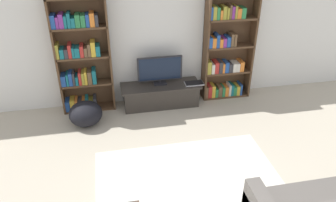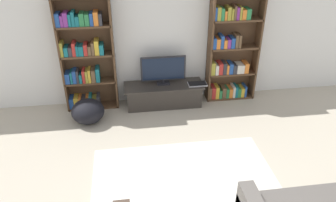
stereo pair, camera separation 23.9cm
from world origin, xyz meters
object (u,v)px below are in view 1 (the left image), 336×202
Objects in this scene: bookshelf_left at (82,58)px; laptop at (194,83)px; tv_stand at (161,95)px; bookshelf_right at (226,50)px; television at (160,70)px; beanbag_ottoman at (86,114)px.

bookshelf_left reaches higher than laptop.
bookshelf_left is at bearing 174.08° from tv_stand.
bookshelf_right is 2.50× the size of television.
bookshelf_right is 1.51m from tv_stand.
laptop is (0.63, -0.08, 0.22)m from tv_stand.
laptop is at bearing 9.58° from beanbag_ottoman.
beanbag_ottoman is (-1.40, -0.47, -0.51)m from television.
bookshelf_left is 3.64× the size of beanbag_ottoman.
bookshelf_right is 2.87m from beanbag_ottoman.
television is (1.39, -0.10, -0.31)m from bookshelf_left.
television is at bearing 90.00° from tv_stand.
television is 0.71m from laptop.
beanbag_ottoman is at bearing -168.16° from bookshelf_right.
bookshelf_right reaches higher than beanbag_ottoman.
beanbag_ottoman is at bearing -163.20° from tv_stand.
bookshelf_left is at bearing 175.96° from television.
laptop is at bearing -161.50° from bookshelf_right.
bookshelf_left is 1.00× the size of bookshelf_right.
laptop is at bearing -6.30° from bookshelf_left.
television is 2.38× the size of laptop.
tv_stand is 0.51m from television.
laptop is (-0.67, -0.22, -0.53)m from bookshelf_right.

